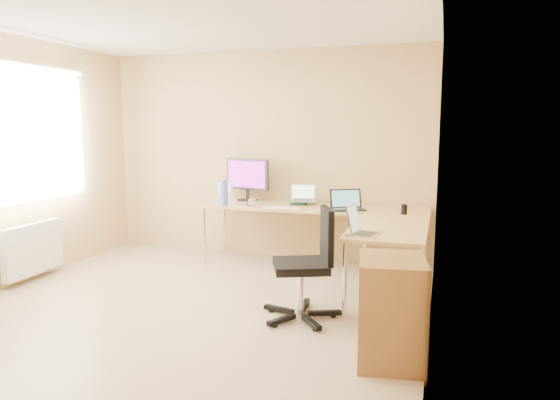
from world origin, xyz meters
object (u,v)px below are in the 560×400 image
(laptop_black, at_px, (348,200))
(mug, at_px, (252,203))
(office_chair, at_px, (300,263))
(desk_main, at_px, (313,237))
(laptop_return, at_px, (364,223))
(water_bottle, at_px, (224,193))
(cabinet, at_px, (391,312))
(monitor, at_px, (247,180))
(desk_return, at_px, (388,265))
(keyboard, at_px, (282,208))
(laptop_center, at_px, (303,193))
(desk_fan, at_px, (226,192))

(laptop_black, bearing_deg, mug, 154.73)
(laptop_black, relative_size, office_chair, 0.37)
(desk_main, relative_size, laptop_return, 8.50)
(water_bottle, xyz_separation_m, cabinet, (2.13, -1.95, -0.52))
(monitor, xyz_separation_m, office_chair, (1.20, -1.85, -0.50))
(desk_return, relative_size, laptop_return, 4.17)
(desk_main, xyz_separation_m, cabinet, (1.13, -2.24, -0.01))
(desk_main, bearing_deg, desk_return, -45.73)
(laptop_black, bearing_deg, keyboard, 163.54)
(desk_main, height_order, office_chair, office_chair)
(desk_main, distance_m, cabinet, 2.51)
(desk_return, height_order, laptop_center, laptop_center)
(desk_return, relative_size, keyboard, 3.16)
(monitor, height_order, water_bottle, monitor)
(laptop_center, bearing_deg, desk_return, -54.97)
(office_chair, bearing_deg, desk_return, 21.23)
(water_bottle, bearing_deg, laptop_black, 6.12)
(monitor, xyz_separation_m, laptop_return, (1.71, -1.62, -0.16))
(laptop_center, bearing_deg, desk_fan, 170.16)
(desk_main, bearing_deg, cabinet, -63.37)
(keyboard, xyz_separation_m, mug, (-0.41, 0.09, 0.03))
(laptop_black, relative_size, water_bottle, 1.19)
(desk_return, bearing_deg, keyboard, 150.97)
(desk_fan, bearing_deg, laptop_center, 0.61)
(laptop_return, height_order, office_chair, office_chair)
(monitor, height_order, office_chair, monitor)
(laptop_black, height_order, cabinet, laptop_black)
(laptop_center, bearing_deg, office_chair, -87.20)
(laptop_center, height_order, desk_fan, desk_fan)
(laptop_center, bearing_deg, laptop_return, -68.97)
(cabinet, bearing_deg, desk_main, 108.08)
(monitor, distance_m, water_bottle, 0.52)
(laptop_black, bearing_deg, monitor, 137.11)
(water_bottle, bearing_deg, desk_fan, 110.08)
(laptop_return, bearing_deg, desk_return, -13.24)
(laptop_center, distance_m, office_chair, 1.80)
(keyboard, distance_m, desk_fan, 0.90)
(desk_main, distance_m, mug, 0.83)
(keyboard, bearing_deg, monitor, 141.13)
(mug, bearing_deg, laptop_return, -39.02)
(monitor, distance_m, laptop_return, 2.36)
(keyboard, bearing_deg, laptop_return, -45.73)
(keyboard, height_order, water_bottle, water_bottle)
(laptop_center, height_order, office_chair, office_chair)
(laptop_return, xyz_separation_m, office_chair, (-0.51, -0.23, -0.33))
(mug, xyz_separation_m, water_bottle, (-0.31, -0.09, 0.11))
(desk_fan, bearing_deg, monitor, 37.89)
(desk_return, height_order, monitor, monitor)
(monitor, bearing_deg, office_chair, -41.38)
(laptop_black, distance_m, desk_fan, 1.57)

